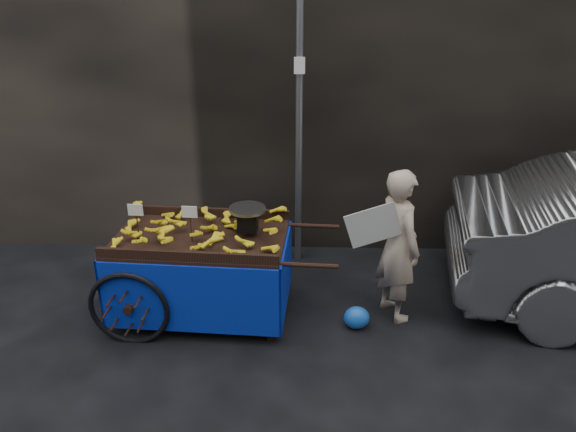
{
  "coord_description": "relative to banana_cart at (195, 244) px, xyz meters",
  "views": [
    {
      "loc": [
        0.35,
        -4.98,
        3.41
      ],
      "look_at": [
        0.2,
        0.5,
        0.94
      ],
      "focal_mm": 35.0,
      "sensor_mm": 36.0,
      "label": 1
    }
  ],
  "objects": [
    {
      "name": "ground",
      "position": [
        0.74,
        -0.07,
        -0.8
      ],
      "size": [
        80.0,
        80.0,
        0.0
      ],
      "primitive_type": "plane",
      "color": "black",
      "rests_on": "ground"
    },
    {
      "name": "building_wall",
      "position": [
        1.13,
        2.53,
        1.7
      ],
      "size": [
        13.5,
        2.0,
        5.0
      ],
      "color": "black",
      "rests_on": "ground"
    },
    {
      "name": "street_pole",
      "position": [
        1.04,
        1.23,
        1.2
      ],
      "size": [
        0.12,
        0.1,
        4.0
      ],
      "color": "slate",
      "rests_on": "ground"
    },
    {
      "name": "banana_cart",
      "position": [
        0.0,
        0.0,
        0.0
      ],
      "size": [
        2.46,
        1.29,
        1.3
      ],
      "rotation": [
        0.0,
        0.0,
        -0.06
      ],
      "color": "black",
      "rests_on": "ground"
    },
    {
      "name": "vendor",
      "position": [
        2.06,
        0.02,
        0.01
      ],
      "size": [
        0.88,
        0.7,
        1.62
      ],
      "rotation": [
        0.0,
        0.0,
        2.02
      ],
      "color": "#C0A78F",
      "rests_on": "ground"
    },
    {
      "name": "plastic_bag",
      "position": [
        1.65,
        -0.26,
        -0.68
      ],
      "size": [
        0.27,
        0.21,
        0.24
      ],
      "primitive_type": "ellipsoid",
      "color": "blue",
      "rests_on": "ground"
    }
  ]
}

